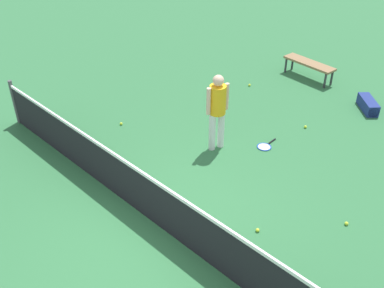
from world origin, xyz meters
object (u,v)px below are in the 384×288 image
(player_near_side, at_px, (217,106))
(tennis_ball_baseline, at_px, (346,224))
(tennis_ball_midcourt, at_px, (121,124))
(courtside_bench, at_px, (309,64))
(tennis_ball_stray_right, at_px, (258,230))
(equipment_bag, at_px, (368,105))
(tennis_ball_near_player, at_px, (305,127))
(tennis_racket_near_player, at_px, (265,146))
(tennis_ball_stray_left, at_px, (249,85))

(player_near_side, height_order, tennis_ball_baseline, player_near_side)
(tennis_ball_midcourt, bearing_deg, courtside_bench, -107.86)
(tennis_ball_midcourt, bearing_deg, tennis_ball_stray_right, 173.09)
(equipment_bag, bearing_deg, tennis_ball_near_player, 70.84)
(tennis_racket_near_player, relative_size, tennis_ball_near_player, 8.89)
(tennis_ball_midcourt, xyz_separation_m, equipment_bag, (-3.76, -4.70, 0.11))
(player_near_side, bearing_deg, tennis_ball_midcourt, 21.37)
(tennis_racket_near_player, xyz_separation_m, tennis_ball_stray_right, (-1.47, 2.16, 0.02))
(tennis_ball_baseline, xyz_separation_m, courtside_bench, (3.71, -4.57, 0.38))
(tennis_ball_stray_right, xyz_separation_m, equipment_bag, (0.65, -5.23, 0.11))
(tennis_racket_near_player, xyz_separation_m, tennis_ball_stray_left, (2.09, -2.08, 0.02))
(player_near_side, relative_size, tennis_ball_midcourt, 25.76)
(tennis_racket_near_player, xyz_separation_m, courtside_bench, (1.25, -3.62, 0.40))
(tennis_ball_near_player, distance_m, tennis_ball_baseline, 3.18)
(tennis_ball_near_player, bearing_deg, courtside_bench, -58.22)
(tennis_ball_midcourt, distance_m, courtside_bench, 5.52)
(tennis_racket_near_player, height_order, tennis_ball_stray_right, tennis_ball_stray_right)
(tennis_ball_midcourt, bearing_deg, tennis_ball_near_player, -137.19)
(tennis_ball_stray_left, height_order, equipment_bag, equipment_bag)
(tennis_ball_midcourt, relative_size, tennis_ball_stray_left, 1.00)
(tennis_ball_near_player, distance_m, courtside_bench, 2.77)
(tennis_ball_near_player, xyz_separation_m, tennis_ball_stray_left, (2.28, -0.80, 0.00))
(tennis_ball_near_player, bearing_deg, player_near_side, 65.48)
(tennis_racket_near_player, bearing_deg, tennis_ball_stray_right, 124.26)
(player_near_side, xyz_separation_m, tennis_ball_midcourt, (2.20, 0.86, -0.98))
(tennis_ball_near_player, xyz_separation_m, courtside_bench, (1.45, -2.34, 0.38))
(tennis_ball_baseline, distance_m, tennis_ball_stray_left, 5.47)
(tennis_ball_midcourt, xyz_separation_m, tennis_ball_stray_left, (-0.85, -3.71, 0.00))
(player_near_side, xyz_separation_m, tennis_ball_stray_left, (1.35, -2.84, -0.98))
(tennis_ball_midcourt, distance_m, tennis_ball_stray_left, 3.80)
(courtside_bench, xyz_separation_m, equipment_bag, (-2.07, 0.54, -0.28))
(tennis_ball_midcourt, bearing_deg, player_near_side, -158.63)
(tennis_ball_midcourt, relative_size, tennis_ball_stray_right, 1.00)
(tennis_ball_stray_left, bearing_deg, courtside_bench, -118.61)
(tennis_ball_near_player, height_order, tennis_ball_stray_right, same)
(tennis_racket_near_player, height_order, tennis_ball_midcourt, tennis_ball_midcourt)
(tennis_ball_near_player, relative_size, tennis_ball_baseline, 1.00)
(courtside_bench, bearing_deg, tennis_ball_stray_right, 115.25)
(player_near_side, distance_m, equipment_bag, 4.23)
(tennis_racket_near_player, height_order, tennis_ball_near_player, tennis_ball_near_player)
(player_near_side, xyz_separation_m, courtside_bench, (0.52, -4.38, -0.59))
(tennis_ball_near_player, distance_m, tennis_ball_stray_left, 2.42)
(tennis_ball_near_player, bearing_deg, tennis_ball_stray_right, 110.36)
(tennis_ball_near_player, height_order, tennis_ball_stray_left, same)
(player_near_side, distance_m, tennis_ball_stray_right, 2.79)
(tennis_ball_midcourt, relative_size, courtside_bench, 0.04)
(player_near_side, height_order, tennis_ball_stray_right, player_near_side)
(tennis_ball_midcourt, xyz_separation_m, tennis_ball_baseline, (-5.40, -0.67, 0.00))
(tennis_racket_near_player, bearing_deg, tennis_ball_near_player, -98.61)
(tennis_ball_near_player, bearing_deg, equipment_bag, -109.16)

